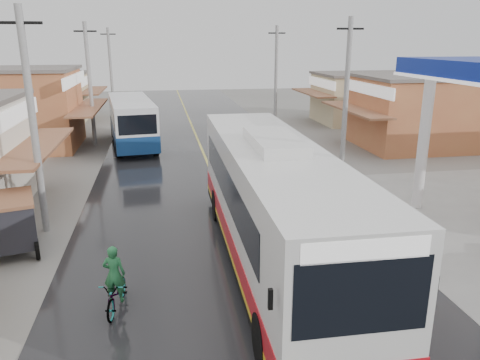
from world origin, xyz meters
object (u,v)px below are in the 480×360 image
at_px(coach_bus, 272,205).
at_px(tricycle_near, 10,221).
at_px(cyclist, 116,289).
at_px(second_bus, 132,121).

distance_m(coach_bus, tricycle_near, 8.74).
relative_size(cyclist, tricycle_near, 0.73).
distance_m(second_bus, cyclist, 20.53).
relative_size(second_bus, tricycle_near, 3.68).
height_order(coach_bus, tricycle_near, coach_bus).
xyz_separation_m(coach_bus, tricycle_near, (-8.34, 2.45, -0.92)).
xyz_separation_m(coach_bus, second_bus, (-5.13, 18.64, -0.33)).
bearing_deg(tricycle_near, second_bus, 63.10).
height_order(second_bus, cyclist, second_bus).
height_order(coach_bus, second_bus, coach_bus).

